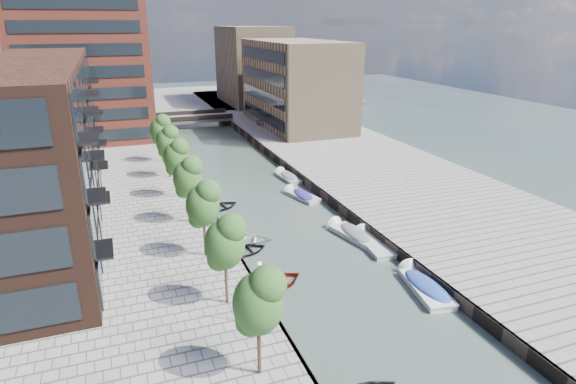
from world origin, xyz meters
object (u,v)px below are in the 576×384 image
tree_0 (258,299)px  motorboat_4 (287,177)px  tree_5 (167,140)px  tree_6 (160,128)px  car (265,123)px  sloop_2 (276,286)px  tree_4 (176,156)px  tree_2 (203,203)px  bridge (194,118)px  tree_3 (187,176)px  sloop_1 (244,253)px  motorboat_2 (371,243)px  motorboat_3 (300,195)px  motorboat_1 (351,233)px  motorboat_0 (423,285)px  sloop_4 (219,209)px  sloop_3 (246,242)px  tree_1 (224,241)px

tree_0 → motorboat_4: tree_0 is taller
tree_5 → tree_6: (0.00, 7.00, 0.00)m
tree_0 → car: size_ratio=1.68×
tree_0 → sloop_2: bearing=66.4°
tree_4 → tree_2: bearing=-90.0°
bridge → tree_3: bearing=-100.3°
tree_0 → sloop_1: 16.43m
tree_2 → motorboat_2: tree_2 is taller
motorboat_3 → tree_4: bearing=171.1°
bridge → tree_4: 41.08m
motorboat_1 → car: 43.65m
tree_6 → motorboat_0: 39.40m
tree_0 → tree_4: 28.00m
sloop_4 → tree_4: bearing=40.5°
tree_2 → sloop_1: size_ratio=1.48×
motorboat_3 → tree_6: bearing=128.3°
tree_0 → tree_5: (0.00, 35.00, 0.00)m
motorboat_3 → motorboat_4: motorboat_4 is taller
motorboat_3 → car: size_ratio=1.42×
sloop_3 → motorboat_1: motorboat_1 is taller
sloop_1 → motorboat_2: size_ratio=0.73×
motorboat_0 → motorboat_2: 7.64m
tree_1 → tree_3: 14.00m
tree_2 → motorboat_0: tree_2 is taller
car → motorboat_1: bearing=-115.1°
tree_1 → car: size_ratio=1.68×
tree_0 → motorboat_4: 35.75m
tree_6 → tree_5: bearing=-90.0°
tree_0 → tree_1: bearing=90.0°
tree_2 → sloop_4: bearing=73.0°
tree_6 → car: 25.39m
bridge → motorboat_0: 62.78m
tree_6 → tree_1: bearing=-90.0°
sloop_1 → sloop_4: 10.44m
tree_2 → tree_5: (0.00, 21.00, 0.00)m
tree_0 → tree_5: 35.00m
tree_1 → motorboat_2: bearing=23.6°
sloop_1 → car: (15.67, 43.25, 1.60)m
tree_1 → tree_6: bearing=90.0°
sloop_4 → car: (15.42, 32.81, 1.60)m
motorboat_0 → car: size_ratio=1.70×
sloop_3 → motorboat_2: 10.72m
sloop_2 → tree_2: bearing=25.4°
tree_5 → motorboat_3: tree_5 is taller
bridge → tree_2: size_ratio=2.18×
bridge → motorboat_0: size_ratio=2.16×
motorboat_4 → car: car is taller
bridge → sloop_4: (-4.94, -42.37, -1.39)m
motorboat_2 → motorboat_4: bearing=91.2°
sloop_2 → tree_4: bearing=-3.9°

